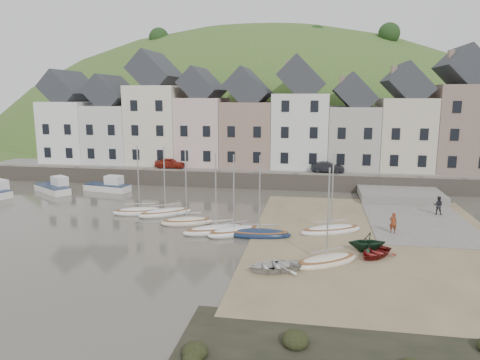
% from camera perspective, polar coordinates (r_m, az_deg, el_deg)
% --- Properties ---
extents(ground, '(160.00, 160.00, 0.00)m').
position_cam_1_polar(ground, '(34.22, -1.70, -6.80)').
color(ground, '#444035').
rests_on(ground, ground).
extents(quay_land, '(90.00, 30.00, 1.50)m').
position_cam_1_polar(quay_land, '(65.01, 3.87, 2.28)').
color(quay_land, '#3C5D25').
rests_on(quay_land, ground).
extents(quay_street, '(70.00, 7.00, 0.10)m').
position_cam_1_polar(quay_street, '(53.59, 2.61, 1.34)').
color(quay_street, slate).
rests_on(quay_street, quay_land).
extents(seawall, '(70.00, 1.20, 1.80)m').
position_cam_1_polar(seawall, '(50.29, 2.11, -0.04)').
color(seawall, slate).
rests_on(seawall, ground).
extents(beach, '(18.00, 26.00, 0.06)m').
position_cam_1_polar(beach, '(33.89, 17.01, -7.41)').
color(beach, brown).
rests_on(beach, ground).
extents(slipway, '(8.00, 18.00, 0.12)m').
position_cam_1_polar(slipway, '(42.14, 21.09, -4.07)').
color(slipway, slate).
rests_on(slipway, ground).
extents(hillside, '(134.40, 84.00, 84.00)m').
position_cam_1_polar(hillside, '(96.92, 2.48, -6.22)').
color(hillside, '#3C5D25').
rests_on(hillside, ground).
extents(townhouse_terrace, '(61.05, 8.00, 13.93)m').
position_cam_1_polar(townhouse_terrace, '(56.25, 4.91, 7.67)').
color(townhouse_terrace, white).
rests_on(townhouse_terrace, quay_land).
extents(sailboat_0, '(4.91, 2.82, 6.32)m').
position_cam_1_polar(sailboat_0, '(40.40, -12.68, -3.93)').
color(sailboat_0, silver).
rests_on(sailboat_0, ground).
extents(sailboat_1, '(4.77, 4.07, 6.32)m').
position_cam_1_polar(sailboat_1, '(39.58, -9.50, -4.12)').
color(sailboat_1, silver).
rests_on(sailboat_1, ground).
extents(sailboat_2, '(4.48, 2.82, 6.32)m').
position_cam_1_polar(sailboat_2, '(36.60, -6.80, -5.27)').
color(sailboat_2, beige).
rests_on(sailboat_2, ground).
extents(sailboat_3, '(4.36, 3.82, 6.32)m').
position_cam_1_polar(sailboat_3, '(33.75, -0.78, -6.58)').
color(sailboat_3, silver).
rests_on(sailboat_3, ground).
extents(sailboat_4, '(5.31, 3.69, 6.32)m').
position_cam_1_polar(sailboat_4, '(34.20, -3.05, -6.37)').
color(sailboat_4, silver).
rests_on(sailboat_4, ground).
extents(sailboat_5, '(4.82, 1.92, 6.32)m').
position_cam_1_polar(sailboat_5, '(33.26, 2.49, -6.86)').
color(sailboat_5, '#152542').
rests_on(sailboat_5, ground).
extents(sailboat_6, '(5.15, 3.54, 6.32)m').
position_cam_1_polar(sailboat_6, '(34.86, 11.54, -6.24)').
color(sailboat_6, silver).
rests_on(sailboat_6, ground).
extents(sailboat_7, '(4.57, 3.88, 6.32)m').
position_cam_1_polar(sailboat_7, '(28.53, 10.97, -10.10)').
color(sailboat_7, beige).
rests_on(sailboat_7, ground).
extents(motorboat_0, '(5.39, 4.38, 1.70)m').
position_cam_1_polar(motorboat_0, '(52.24, -22.68, -0.82)').
color(motorboat_0, silver).
rests_on(motorboat_0, ground).
extents(motorboat_2, '(5.35, 2.64, 1.70)m').
position_cam_1_polar(motorboat_2, '(50.95, -16.41, -0.70)').
color(motorboat_2, silver).
rests_on(motorboat_2, ground).
extents(rowboat_white, '(3.78, 3.28, 0.66)m').
position_cam_1_polar(rowboat_white, '(26.98, 4.33, -10.88)').
color(rowboat_white, silver).
rests_on(rowboat_white, beach).
extents(rowboat_green, '(2.80, 2.53, 1.30)m').
position_cam_1_polar(rowboat_green, '(31.22, 15.92, -7.60)').
color(rowboat_green, '#15301D').
rests_on(rowboat_green, beach).
extents(rowboat_red, '(3.31, 3.46, 0.58)m').
position_cam_1_polar(rowboat_red, '(30.43, 16.84, -8.85)').
color(rowboat_red, maroon).
rests_on(rowboat_red, beach).
extents(person_red, '(0.59, 0.41, 1.57)m').
position_cam_1_polar(person_red, '(35.61, 18.98, -5.18)').
color(person_red, maroon).
rests_on(person_red, slipway).
extents(person_dark, '(0.94, 0.83, 1.62)m').
position_cam_1_polar(person_dark, '(42.44, 23.99, -2.97)').
color(person_dark, '#222328').
rests_on(person_dark, slipway).
extents(car_left, '(3.65, 1.48, 1.24)m').
position_cam_1_polar(car_left, '(54.95, -8.95, 2.16)').
color(car_left, maroon).
rests_on(car_left, quay_street).
extents(car_right, '(3.82, 1.45, 1.24)m').
position_cam_1_polar(car_right, '(52.12, 11.14, 1.62)').
color(car_right, black).
rests_on(car_right, quay_street).
extents(shore_rocks, '(14.00, 6.00, 0.76)m').
position_cam_1_polar(shore_rocks, '(19.70, 12.05, -20.73)').
color(shore_rocks, black).
rests_on(shore_rocks, ground).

